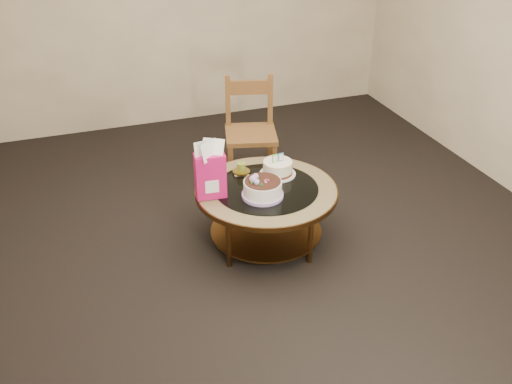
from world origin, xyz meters
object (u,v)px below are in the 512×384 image
object	(u,v)px
decorated_cake	(262,189)
dining_chair	(250,131)
cream_cake	(278,168)
coffee_table	(266,197)
gift_bag	(210,170)

from	to	relation	value
decorated_cake	dining_chair	world-z (taller)	dining_chair
cream_cake	decorated_cake	bearing A→B (deg)	-136.41
coffee_table	decorated_cake	bearing A→B (deg)	-123.38
gift_bag	dining_chair	size ratio (longest dim) A/B	0.45
decorated_cake	gift_bag	xyz separation A→B (m)	(-0.33, 0.13, 0.15)
cream_cake	dining_chair	xyz separation A→B (m)	(0.06, 0.78, -0.04)
gift_bag	dining_chair	bearing A→B (deg)	62.00
decorated_cake	coffee_table	bearing A→B (deg)	56.62
cream_cake	dining_chair	size ratio (longest dim) A/B	0.29
coffee_table	dining_chair	bearing A→B (deg)	77.81
coffee_table	cream_cake	distance (m)	0.25
dining_chair	gift_bag	bearing A→B (deg)	-108.59
coffee_table	gift_bag	xyz separation A→B (m)	(-0.40, 0.02, 0.28)
coffee_table	decorated_cake	size ratio (longest dim) A/B	3.53
decorated_cake	dining_chair	bearing A→B (deg)	75.42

